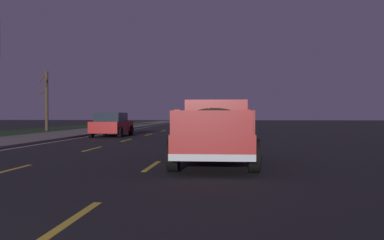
{
  "coord_description": "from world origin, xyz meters",
  "views": [
    {
      "loc": [
        -2.55,
        -3.89,
        1.45
      ],
      "look_at": [
        10.69,
        -2.74,
        1.26
      ],
      "focal_mm": 40.21,
      "sensor_mm": 36.0,
      "label": 1
    }
  ],
  "objects_px": {
    "sedan_red": "(112,124)",
    "sedan_white": "(219,124)",
    "bare_tree_far": "(46,100)",
    "pickup_truck": "(216,130)"
  },
  "relations": [
    {
      "from": "sedan_white",
      "to": "bare_tree_far",
      "type": "relative_size",
      "value": 0.86
    },
    {
      "from": "pickup_truck",
      "to": "bare_tree_far",
      "type": "relative_size",
      "value": 1.06
    },
    {
      "from": "sedan_white",
      "to": "bare_tree_far",
      "type": "height_order",
      "value": "bare_tree_far"
    },
    {
      "from": "sedan_red",
      "to": "sedan_white",
      "type": "relative_size",
      "value": 1.0
    },
    {
      "from": "sedan_red",
      "to": "sedan_white",
      "type": "height_order",
      "value": "same"
    },
    {
      "from": "sedan_white",
      "to": "bare_tree_far",
      "type": "xyz_separation_m",
      "value": [
        8.35,
        15.16,
        1.9
      ]
    },
    {
      "from": "pickup_truck",
      "to": "sedan_white",
      "type": "height_order",
      "value": "pickup_truck"
    },
    {
      "from": "pickup_truck",
      "to": "sedan_white",
      "type": "bearing_deg",
      "value": 0.91
    },
    {
      "from": "bare_tree_far",
      "to": "sedan_red",
      "type": "bearing_deg",
      "value": -136.97
    },
    {
      "from": "pickup_truck",
      "to": "bare_tree_far",
      "type": "bearing_deg",
      "value": 33.27
    }
  ]
}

